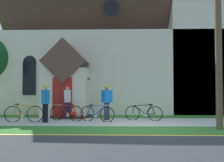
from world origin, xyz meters
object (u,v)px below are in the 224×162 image
Objects in this scene: bicycle_silver at (97,114)px; cyclist_in_blue_jersey at (45,100)px; church_sign at (72,91)px; bicycle_blue at (24,114)px; bicycle_black at (66,113)px; roadside_conifer at (201,55)px; bicycle_white at (144,113)px; utility_pole at (215,4)px; cyclist_in_red_jersey at (107,100)px; cyclist_in_orange_jersey at (68,99)px.

bicycle_silver is 0.95× the size of cyclist_in_blue_jersey.
church_sign reaches higher than bicycle_blue.
bicycle_black is 12.93m from roadside_conifer.
bicycle_blue reaches higher than bicycle_white.
utility_pole is (6.18, -4.04, 3.27)m from church_sign.
cyclist_in_red_jersey reaches higher than bicycle_white.
bicycle_silver is at bearing -53.32° from church_sign.
bicycle_white is at bearing 135.17° from utility_pole.
bicycle_black is 1.01× the size of cyclist_in_red_jersey.
cyclist_in_orange_jersey is at bearing -140.62° from roadside_conifer.
roadside_conifer is at bearing 34.88° from church_sign.
bicycle_silver is (1.55, -2.09, -1.03)m from church_sign.
cyclist_in_blue_jersey is (1.00, -0.09, 0.61)m from bicycle_blue.
church_sign is 1.25× the size of cyclist_in_red_jersey.
bicycle_blue is at bearing 174.94° from cyclist_in_blue_jersey.
utility_pole reaches higher than church_sign.
bicycle_black is 0.94m from cyclist_in_orange_jersey.
utility_pole reaches higher than bicycle_blue.
cyclist_in_red_jersey is at bearing 177.44° from bicycle_white.
cyclist_in_orange_jersey is (-0.00, -1.15, -0.41)m from church_sign.
cyclist_in_red_jersey is (3.70, 0.82, 0.60)m from bicycle_blue.
cyclist_in_blue_jersey is 0.27× the size of roadside_conifer.
roadside_conifer is (7.26, 7.98, 3.24)m from cyclist_in_red_jersey.
roadside_conifer is (9.24, 6.44, 2.83)m from church_sign.
bicycle_blue is at bearing -141.20° from roadside_conifer.
utility_pole is at bearing -12.95° from cyclist_in_blue_jersey.
bicycle_blue is 0.28× the size of roadside_conifer.
roadside_conifer is (9.14, 8.30, 3.85)m from bicycle_black.
bicycle_white is 0.21× the size of utility_pole.
church_sign reaches higher than bicycle_silver.
cyclist_in_blue_jersey is 0.20× the size of utility_pole.
church_sign is 1.24× the size of cyclist_in_blue_jersey.
cyclist_in_blue_jersey is 13.73m from roadside_conifer.
utility_pole is (2.43, -2.42, 4.30)m from bicycle_white.
utility_pole is at bearing -11.97° from bicycle_blue.
bicycle_silver is 2.24m from bicycle_white.
utility_pole reaches higher than cyclist_in_blue_jersey.
bicycle_black is 2.01m from cyclist_in_red_jersey.
cyclist_in_red_jersey is 2.85m from cyclist_in_blue_jersey.
bicycle_blue is 2.19m from cyclist_in_orange_jersey.
cyclist_in_red_jersey is at bearing -11.30° from cyclist_in_orange_jersey.
bicycle_black is (0.10, -1.86, -1.02)m from church_sign.
bicycle_black is at bearing -87.00° from church_sign.
bicycle_white is at bearing 10.60° from cyclist_in_blue_jersey.
cyclist_in_red_jersey is 0.20× the size of utility_pole.
bicycle_white is at bearing 7.78° from bicycle_blue.
utility_pole is (6.89, -1.58, 3.67)m from cyclist_in_blue_jersey.
cyclist_in_red_jersey is at bearing -37.93° from church_sign.
cyclist_in_red_jersey is 2.03m from cyclist_in_orange_jersey.
cyclist_in_orange_jersey reaches higher than bicycle_black.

